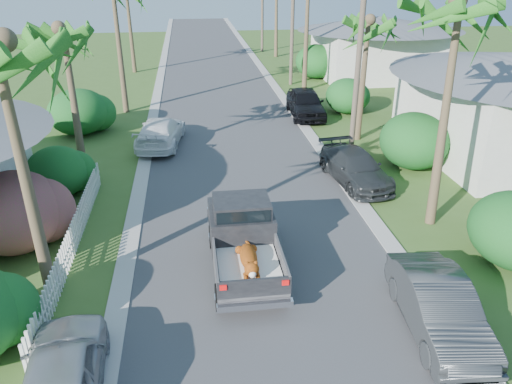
{
  "coord_description": "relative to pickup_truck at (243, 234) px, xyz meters",
  "views": [
    {
      "loc": [
        -2.03,
        -9.03,
        8.61
      ],
      "look_at": [
        0.03,
        6.26,
        1.4
      ],
      "focal_mm": 35.0,
      "sensor_mm": 36.0,
      "label": 1
    }
  ],
  "objects": [
    {
      "name": "shrub_r_d",
      "position": [
        8.67,
        25.86,
        0.29
      ],
      "size": [
        3.2,
        3.52,
        2.6
      ],
      "primitive_type": "ellipsoid",
      "color": "#14461A",
      "rests_on": "ground"
    },
    {
      "name": "palm_r_a",
      "position": [
        6.97,
        1.86,
        6.41
      ],
      "size": [
        4.4,
        4.4,
        8.7
      ],
      "color": "brown",
      "rests_on": "ground"
    },
    {
      "name": "palm_l_b",
      "position": [
        -6.13,
        7.86,
        5.14
      ],
      "size": [
        4.4,
        4.4,
        7.4
      ],
      "color": "brown",
      "rests_on": "ground"
    },
    {
      "name": "house_right_far",
      "position": [
        13.67,
        25.86,
        1.11
      ],
      "size": [
        9.0,
        8.0,
        4.6
      ],
      "color": "silver",
      "rests_on": "ground"
    },
    {
      "name": "pickup_truck",
      "position": [
        0.0,
        0.0,
        0.0
      ],
      "size": [
        1.98,
        5.12,
        2.06
      ],
      "color": "black",
      "rests_on": "ground"
    },
    {
      "name": "shrub_r_c",
      "position": [
        8.17,
        15.86,
        0.04
      ],
      "size": [
        2.6,
        2.86,
        2.1
      ],
      "primitive_type": "ellipsoid",
      "color": "#14461A",
      "rests_on": "ground"
    },
    {
      "name": "parked_car_lf",
      "position": [
        -2.93,
        11.3,
        -0.3
      ],
      "size": [
        2.64,
        5.11,
        1.42
      ],
      "primitive_type": "imported",
      "rotation": [
        0.0,
        0.0,
        3.0
      ],
      "color": "white",
      "rests_on": "ground"
    },
    {
      "name": "parked_car_ln",
      "position": [
        -4.33,
        -4.94,
        -0.29
      ],
      "size": [
        2.05,
        4.38,
        1.45
      ],
      "primitive_type": "imported",
      "rotation": [
        0.0,
        0.0,
        3.22
      ],
      "color": "#A6A9AD",
      "rests_on": "ground"
    },
    {
      "name": "ground",
      "position": [
        0.67,
        -4.14,
        -1.01
      ],
      "size": [
        120.0,
        120.0,
        0.0
      ],
      "primitive_type": "plane",
      "color": "#3C5B22",
      "rests_on": "ground"
    },
    {
      "name": "curb_left",
      "position": [
        -3.63,
        20.86,
        -0.98
      ],
      "size": [
        0.6,
        100.0,
        0.06
      ],
      "primitive_type": "cube",
      "color": "#A5A39E",
      "rests_on": "ground"
    },
    {
      "name": "parked_car_rn",
      "position": [
        4.51,
        -3.81,
        -0.3
      ],
      "size": [
        1.87,
        4.42,
        1.42
      ],
      "primitive_type": "imported",
      "rotation": [
        0.0,
        0.0,
        -0.09
      ],
      "color": "#313436",
      "rests_on": "ground"
    },
    {
      "name": "utility_pole_d",
      "position": [
        6.27,
        38.86,
        3.59
      ],
      "size": [
        1.6,
        0.26,
        9.0
      ],
      "color": "brown",
      "rests_on": "ground"
    },
    {
      "name": "picket_fence",
      "position": [
        -5.33,
        1.36,
        -0.51
      ],
      "size": [
        0.1,
        11.0,
        1.0
      ],
      "primitive_type": "cube",
      "color": "white",
      "rests_on": "ground"
    },
    {
      "name": "curb_right",
      "position": [
        4.97,
        20.86,
        -0.98
      ],
      "size": [
        0.6,
        100.0,
        0.06
      ],
      "primitive_type": "cube",
      "color": "#A5A39E",
      "rests_on": "ground"
    },
    {
      "name": "parked_car_rm",
      "position": [
        5.37,
        5.51,
        -0.35
      ],
      "size": [
        2.47,
        4.77,
        1.32
      ],
      "primitive_type": "imported",
      "rotation": [
        0.0,
        0.0,
        0.14
      ],
      "color": "#2B2F30",
      "rests_on": "ground"
    },
    {
      "name": "parked_car_rf",
      "position": [
        5.48,
        15.43,
        -0.2
      ],
      "size": [
        2.14,
        4.86,
        1.63
      ],
      "primitive_type": "imported",
      "rotation": [
        0.0,
        0.0,
        -0.05
      ],
      "color": "black",
      "rests_on": "ground"
    },
    {
      "name": "palm_r_b",
      "position": [
        7.27,
        10.86,
        4.94
      ],
      "size": [
        4.4,
        4.4,
        7.2
      ],
      "color": "brown",
      "rests_on": "ground"
    },
    {
      "name": "shrub_l_b",
      "position": [
        -7.13,
        1.86,
        0.29
      ],
      "size": [
        3.0,
        3.3,
        2.6
      ],
      "primitive_type": "ellipsoid",
      "color": "#B51953",
      "rests_on": "ground"
    },
    {
      "name": "utility_pole_c",
      "position": [
        6.27,
        23.86,
        3.59
      ],
      "size": [
        1.6,
        0.26,
        9.0
      ],
      "color": "brown",
      "rests_on": "ground"
    },
    {
      "name": "shrub_r_b",
      "position": [
        8.47,
        6.86,
        0.24
      ],
      "size": [
        3.0,
        3.3,
        2.5
      ],
      "primitive_type": "ellipsoid",
      "color": "#14461A",
      "rests_on": "ground"
    },
    {
      "name": "road",
      "position": [
        0.67,
        20.86,
        -1.0
      ],
      "size": [
        8.0,
        100.0,
        0.02
      ],
      "primitive_type": "cube",
      "color": "#38383A",
      "rests_on": "ground"
    },
    {
      "name": "shrub_l_c",
      "position": [
        -6.73,
        5.86,
        -0.01
      ],
      "size": [
        2.4,
        2.64,
        2.0
      ],
      "primitive_type": "ellipsoid",
      "color": "#14461A",
      "rests_on": "ground"
    },
    {
      "name": "shrub_l_d",
      "position": [
        -7.33,
        13.86,
        0.19
      ],
      "size": [
        3.2,
        3.52,
        2.4
      ],
      "primitive_type": "ellipsoid",
      "color": "#14461A",
      "rests_on": "ground"
    },
    {
      "name": "utility_pole_b",
      "position": [
        6.27,
        8.86,
        3.59
      ],
      "size": [
        1.6,
        0.26,
        9.0
      ],
      "color": "brown",
      "rests_on": "ground"
    }
  ]
}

